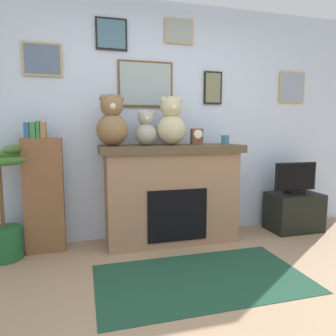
% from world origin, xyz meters
% --- Properties ---
extents(back_wall, '(5.20, 0.15, 2.60)m').
position_xyz_m(back_wall, '(0.00, 2.00, 1.31)').
color(back_wall, silver).
rests_on(back_wall, ground_plane).
extents(fireplace, '(1.51, 0.55, 1.05)m').
position_xyz_m(fireplace, '(0.05, 1.69, 0.53)').
color(fireplace, '#936E52').
rests_on(fireplace, ground_plane).
extents(bookshelf, '(0.37, 0.16, 1.30)m').
position_xyz_m(bookshelf, '(-1.24, 1.74, 0.60)').
color(bookshelf, brown).
rests_on(bookshelf, ground_plane).
extents(potted_plant, '(0.57, 0.56, 1.08)m').
position_xyz_m(potted_plant, '(-1.60, 1.63, 0.41)').
color(potted_plant, '#1E592D').
rests_on(potted_plant, ground_plane).
extents(tv_stand, '(0.61, 0.40, 0.45)m').
position_xyz_m(tv_stand, '(1.59, 1.64, 0.23)').
color(tv_stand, black).
rests_on(tv_stand, ground_plane).
extents(television, '(0.55, 0.14, 0.37)m').
position_xyz_m(television, '(1.59, 1.64, 0.63)').
color(television, black).
rests_on(television, tv_stand).
extents(area_rug, '(1.72, 0.97, 0.01)m').
position_xyz_m(area_rug, '(0.05, 0.77, 0.00)').
color(area_rug, '#1C4330').
rests_on(area_rug, ground_plane).
extents(candle_jar, '(0.09, 0.09, 0.10)m').
position_xyz_m(candle_jar, '(0.67, 1.68, 1.11)').
color(candle_jar, teal).
rests_on(candle_jar, fireplace).
extents(mantel_clock, '(0.12, 0.09, 0.17)m').
position_xyz_m(mantel_clock, '(0.33, 1.68, 1.14)').
color(mantel_clock, brown).
rests_on(mantel_clock, fireplace).
extents(teddy_bear_tan, '(0.32, 0.32, 0.51)m').
position_xyz_m(teddy_bear_tan, '(-0.57, 1.68, 1.29)').
color(teddy_bear_tan, olive).
rests_on(teddy_bear_tan, fireplace).
extents(teddy_bear_grey, '(0.23, 0.23, 0.37)m').
position_xyz_m(teddy_bear_grey, '(-0.23, 1.68, 1.22)').
color(teddy_bear_grey, '#9E9992').
rests_on(teddy_bear_grey, fireplace).
extents(teddy_bear_cream, '(0.32, 0.32, 0.51)m').
position_xyz_m(teddy_bear_cream, '(0.05, 1.68, 1.28)').
color(teddy_bear_cream, '#BDB78F').
rests_on(teddy_bear_cream, fireplace).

